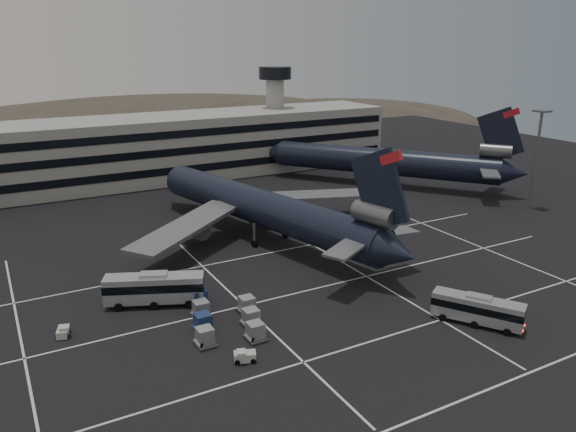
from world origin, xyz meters
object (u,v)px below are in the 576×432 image
object	(u,v)px
uld_cluster	(223,316)
tug_a	(63,332)
trijet_main	(264,208)
bus_near	(478,309)
bus_far	(154,288)

from	to	relation	value
uld_cluster	tug_a	bearing A→B (deg)	160.20
trijet_main	bus_near	size ratio (longest dim) A/B	5.98
tug_a	uld_cluster	bearing A→B (deg)	-3.52
bus_near	uld_cluster	bearing A→B (deg)	118.98
bus_far	bus_near	bearing A→B (deg)	-102.65
tug_a	uld_cluster	size ratio (longest dim) A/B	0.17
trijet_main	bus_far	world-z (taller)	trijet_main
bus_near	tug_a	bearing A→B (deg)	122.37
bus_near	uld_cluster	size ratio (longest dim) A/B	0.71
bus_near	uld_cluster	distance (m)	28.24
bus_far	uld_cluster	bearing A→B (deg)	-124.47
trijet_main	tug_a	world-z (taller)	trijet_main
bus_near	tug_a	distance (m)	45.12
tug_a	bus_far	bearing A→B (deg)	29.82
bus_far	tug_a	size ratio (longest dim) A/B	5.23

